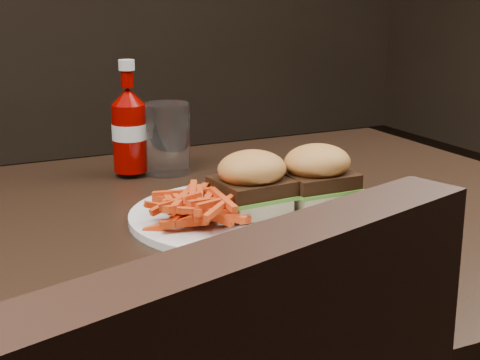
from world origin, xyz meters
name	(u,v)px	position (x,y,z in m)	size (l,w,h in m)	color
dining_table	(160,242)	(0.00, 0.00, 0.73)	(1.20, 0.80, 0.04)	black
plate	(243,216)	(0.11, -0.02, 0.76)	(0.29, 0.29, 0.01)	white
sandwich_half_a	(252,204)	(0.11, -0.03, 0.77)	(0.08, 0.07, 0.02)	beige
sandwich_half_b	(316,196)	(0.21, -0.03, 0.77)	(0.08, 0.07, 0.02)	beige
fries_pile	(199,203)	(0.04, -0.02, 0.78)	(0.11, 0.11, 0.04)	red
ketchup_bottle	(130,138)	(0.04, 0.25, 0.81)	(0.05, 0.05, 0.10)	#800200
tumbler	(167,139)	(0.10, 0.24, 0.81)	(0.07, 0.07, 0.11)	white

